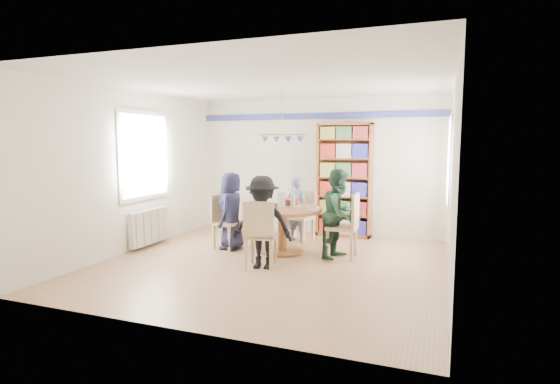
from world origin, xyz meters
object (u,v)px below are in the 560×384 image
at_px(person_left, 231,211).
at_px(person_far, 297,209).
at_px(radiator, 150,227).
at_px(dining_table, 283,220).
at_px(chair_right, 348,223).
at_px(chair_near, 260,231).
at_px(bookshelf, 344,181).
at_px(person_near, 262,222).
at_px(chair_left, 224,219).
at_px(person_right, 339,214).
at_px(chair_far, 303,213).

relative_size(person_left, person_far, 1.10).
bearing_deg(radiator, dining_table, 9.41).
bearing_deg(person_left, chair_right, 88.17).
height_order(chair_near, bookshelf, bookshelf).
distance_m(person_far, person_near, 1.84).
distance_m(chair_left, person_near, 1.44).
bearing_deg(person_far, radiator, 43.08).
xyz_separation_m(person_left, person_far, (0.88, 0.94, -0.06)).
height_order(radiator, person_near, person_near).
bearing_deg(person_right, chair_right, -71.73).
bearing_deg(chair_far, chair_right, -43.47).
xyz_separation_m(chair_far, person_near, (0.00, -1.97, 0.16)).
distance_m(chair_far, person_right, 1.37).
relative_size(radiator, chair_far, 1.08).
bearing_deg(person_left, bookshelf, 132.97).
relative_size(radiator, chair_right, 0.97).
height_order(radiator, chair_right, chair_right).
bearing_deg(person_near, person_left, 130.11).
xyz_separation_m(radiator, dining_table, (2.36, 0.39, 0.21)).
relative_size(dining_table, chair_left, 1.39).
bearing_deg(person_far, bookshelf, -119.38).
xyz_separation_m(radiator, bookshelf, (3.03, 2.04, 0.73)).
bearing_deg(person_right, chair_far, 56.41).
height_order(person_near, bookshelf, bookshelf).
distance_m(dining_table, chair_right, 1.08).
distance_m(person_right, person_near, 1.33).
xyz_separation_m(person_far, bookshelf, (0.71, 0.76, 0.48)).
distance_m(dining_table, person_left, 0.93).
relative_size(chair_left, chair_near, 0.94).
bearing_deg(person_near, person_far, 85.93).
bearing_deg(chair_near, person_near, 72.70).
distance_m(radiator, person_far, 2.66).
height_order(person_far, person_near, person_near).
height_order(chair_far, person_near, person_near).
relative_size(chair_left, person_left, 0.71).
distance_m(person_left, person_near, 1.32).
relative_size(chair_far, person_near, 0.69).
height_order(chair_right, person_right, person_right).
bearing_deg(chair_near, chair_right, 43.87).
bearing_deg(chair_left, person_right, 1.53).
xyz_separation_m(chair_right, bookshelf, (-0.41, 1.62, 0.51)).
height_order(person_left, person_near, person_near).
bearing_deg(chair_left, person_left, -1.19).
relative_size(person_near, bookshelf, 0.62).
distance_m(person_right, bookshelf, 1.70).
bearing_deg(dining_table, radiator, -170.59).
relative_size(dining_table, person_left, 0.98).
height_order(chair_left, chair_near, chair_near).
height_order(person_left, bookshelf, bookshelf).
bearing_deg(chair_far, chair_left, -136.19).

